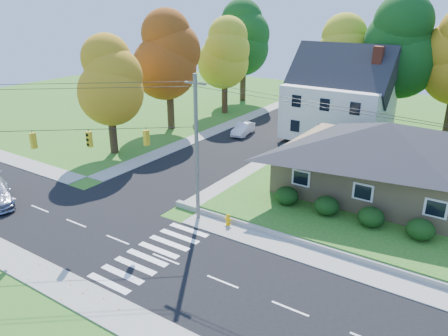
# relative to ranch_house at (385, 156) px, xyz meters

# --- Properties ---
(ground) EXTENTS (120.00, 120.00, 0.00)m
(ground) POSITION_rel_ranch_house_xyz_m (-8.00, -16.00, -3.27)
(ground) COLOR #3D7923
(road_main) EXTENTS (90.00, 8.00, 0.02)m
(road_main) POSITION_rel_ranch_house_xyz_m (-8.00, -16.00, -3.26)
(road_main) COLOR black
(road_main) RESTS_ON ground
(road_cross) EXTENTS (8.00, 44.00, 0.02)m
(road_cross) POSITION_rel_ranch_house_xyz_m (-16.00, 10.00, -3.25)
(road_cross) COLOR black
(road_cross) RESTS_ON ground
(sidewalk_north) EXTENTS (90.00, 2.00, 0.08)m
(sidewalk_north) POSITION_rel_ranch_house_xyz_m (-8.00, -11.00, -3.23)
(sidewalk_north) COLOR #9C9A90
(sidewalk_north) RESTS_ON ground
(sidewalk_south) EXTENTS (90.00, 2.00, 0.08)m
(sidewalk_south) POSITION_rel_ranch_house_xyz_m (-8.00, -21.00, -3.23)
(sidewalk_south) COLOR #9C9A90
(sidewalk_south) RESTS_ON ground
(ranch_house) EXTENTS (14.60, 10.60, 5.40)m
(ranch_house) POSITION_rel_ranch_house_xyz_m (0.00, 0.00, 0.00)
(ranch_house) COLOR tan
(ranch_house) RESTS_ON lawn
(colonial_house) EXTENTS (10.40, 8.40, 9.60)m
(colonial_house) POSITION_rel_ranch_house_xyz_m (-7.96, 12.00, 1.32)
(colonial_house) COLOR silver
(colonial_house) RESTS_ON lawn
(hedge_row) EXTENTS (10.70, 1.70, 1.27)m
(hedge_row) POSITION_rel_ranch_house_xyz_m (-0.50, -6.20, -2.13)
(hedge_row) COLOR #163A10
(hedge_row) RESTS_ON lawn
(traffic_infrastructure) EXTENTS (38.10, 10.66, 10.00)m
(traffic_infrastructure) POSITION_rel_ranch_house_xyz_m (-8.15, -14.65, 1.88)
(traffic_infrastructure) COLOR #666059
(traffic_infrastructure) RESTS_ON ground
(tree_lot_0) EXTENTS (6.72, 6.72, 12.51)m
(tree_lot_0) POSITION_rel_ranch_house_xyz_m (-10.00, 18.00, 5.04)
(tree_lot_0) COLOR #3F2A19
(tree_lot_0) RESTS_ON lawn
(tree_lot_1) EXTENTS (7.84, 7.84, 14.60)m
(tree_lot_1) POSITION_rel_ranch_house_xyz_m (-4.00, 17.00, 6.35)
(tree_lot_1) COLOR #3F2A19
(tree_lot_1) RESTS_ON lawn
(tree_west_0) EXTENTS (6.16, 6.16, 11.47)m
(tree_west_0) POSITION_rel_ranch_house_xyz_m (-25.00, -4.00, 3.89)
(tree_west_0) COLOR #3F2A19
(tree_west_0) RESTS_ON ground
(tree_west_1) EXTENTS (7.28, 7.28, 13.56)m
(tree_west_1) POSITION_rel_ranch_house_xyz_m (-26.00, 6.00, 5.20)
(tree_west_1) COLOR #3F2A19
(tree_west_1) RESTS_ON ground
(tree_west_2) EXTENTS (6.72, 6.72, 12.51)m
(tree_west_2) POSITION_rel_ranch_house_xyz_m (-25.00, 16.00, 4.54)
(tree_west_2) COLOR #3F2A19
(tree_west_2) RESTS_ON ground
(tree_west_3) EXTENTS (7.84, 7.84, 14.60)m
(tree_west_3) POSITION_rel_ranch_house_xyz_m (-27.00, 24.00, 5.85)
(tree_west_3) COLOR #3F2A19
(tree_west_3) RESTS_ON ground
(white_car) EXTENTS (2.05, 4.24, 1.34)m
(white_car) POSITION_rel_ranch_house_xyz_m (-17.45, 8.34, -2.58)
(white_car) COLOR silver
(white_car) RESTS_ON road_cross
(fire_hydrant) EXTENTS (0.48, 0.38, 0.85)m
(fire_hydrant) POSITION_rel_ranch_house_xyz_m (-7.20, -10.53, -2.86)
(fire_hydrant) COLOR #EDAC00
(fire_hydrant) RESTS_ON ground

